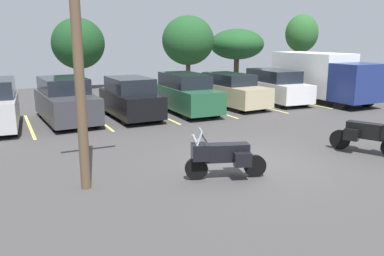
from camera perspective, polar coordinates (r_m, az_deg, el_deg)
ground at (r=12.14m, az=8.54°, el=-5.02°), size 44.00×44.00×0.10m
motorcycle_touring at (r=10.45m, az=4.49°, el=-3.96°), size 2.12×1.11×1.36m
motorcycle_second at (r=13.79m, az=24.16°, el=-0.77°), size 1.25×2.10×1.43m
parking_stripes at (r=18.88m, az=-8.98°, el=1.58°), size 20.67×5.14×0.01m
car_charcoal at (r=18.41m, az=-17.77°, el=3.77°), size 2.23×4.98×1.93m
car_black at (r=18.53m, az=-8.86°, el=4.25°), size 1.92×4.33×1.88m
car_green at (r=19.61m, az=-0.83°, el=4.99°), size 1.85×4.70×1.94m
car_champagne at (r=21.46m, az=5.65°, el=5.40°), size 2.15×4.87×1.78m
car_white at (r=23.22m, az=11.92°, el=5.91°), size 2.20×4.80×1.87m
box_truck at (r=24.26m, az=18.21°, el=7.14°), size 2.35×6.67×2.80m
utility_pole at (r=9.63m, az=-16.35°, el=13.49°), size 1.80×0.24×7.33m
tree_far_right at (r=30.27m, az=-0.57°, el=12.50°), size 3.88×3.88×5.29m
tree_center_right at (r=34.49m, az=6.49°, el=11.90°), size 4.56×4.56×4.41m
tree_rear at (r=30.04m, az=-16.08°, el=11.62°), size 3.73×3.73×5.07m
tree_left at (r=37.88m, az=15.54°, el=12.95°), size 2.90×2.90×5.71m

